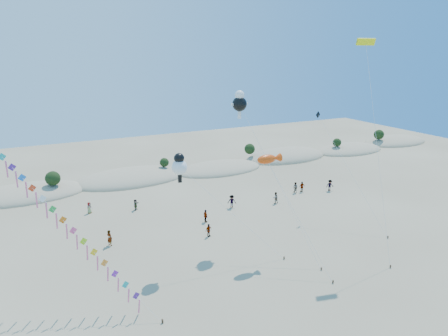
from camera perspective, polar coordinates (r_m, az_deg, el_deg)
dune_ridge at (r=65.68m, az=-13.06°, el=-1.52°), size 145.30×11.49×5.57m
kite_train at (r=34.85m, az=-28.85°, el=-0.87°), size 17.02×17.06×20.93m
fish_kite at (r=38.21m, az=6.92°, el=1.34°), size 3.59×8.76×10.67m
cartoon_kite_low at (r=36.10m, az=-6.79°, el=0.39°), size 10.27×5.38×11.36m
cartoon_kite_high at (r=41.39m, az=2.41°, el=9.94°), size 4.34×12.17×16.65m
parafoil_kite at (r=41.50m, az=20.89°, el=16.68°), size 2.02×7.33×21.91m
dark_kite at (r=49.09m, az=16.98°, el=2.65°), size 2.37×11.69×13.33m
beachgoers at (r=52.32m, az=2.12°, el=-5.00°), size 35.90×13.88×1.85m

